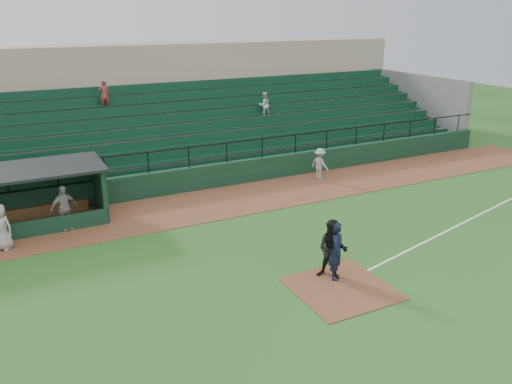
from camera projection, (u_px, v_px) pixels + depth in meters
name	position (u px, v px, depth m)	size (l,w,h in m)	color
ground	(323.00, 275.00, 17.27)	(90.00, 90.00, 0.00)	#275C1D
warning_track	(227.00, 201.00, 24.00)	(40.00, 4.00, 0.03)	brown
home_plate_dirt	(341.00, 288.00, 16.43)	(3.00, 3.00, 0.03)	brown
foul_line	(466.00, 221.00, 21.70)	(18.00, 0.09, 0.01)	white
stadium_structure	(168.00, 120.00, 30.36)	(38.00, 13.08, 6.40)	#10311D
batter_at_plate	(336.00, 251.00, 16.75)	(1.20, 0.88, 2.01)	black
umpire	(333.00, 250.00, 16.76)	(1.00, 0.78, 2.05)	black
runner	(320.00, 164.00, 26.84)	(1.07, 0.62, 1.66)	#9E9994
dugout_player_a	(64.00, 208.00, 20.50)	(1.10, 0.46, 1.87)	gray
dugout_player_b	(1.00, 227.00, 18.85)	(0.86, 0.56, 1.75)	#A7A19C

